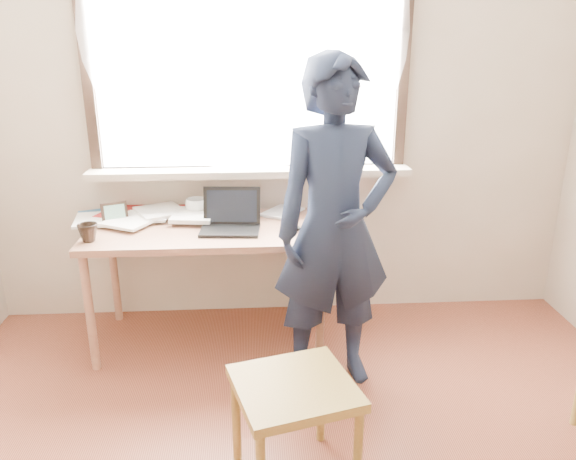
{
  "coord_description": "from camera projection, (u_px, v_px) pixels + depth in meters",
  "views": [
    {
      "loc": [
        -0.19,
        -1.28,
        1.68
      ],
      "look_at": [
        -0.04,
        0.95,
        0.9
      ],
      "focal_mm": 35.0,
      "sensor_mm": 36.0,
      "label": 1
    }
  ],
  "objects": [
    {
      "name": "desk",
      "position": [
        208.0,
        239.0,
        3.08
      ],
      "size": [
        1.29,
        0.64,
        0.69
      ],
      "color": "#906148",
      "rests_on": "ground"
    },
    {
      "name": "desk_clutter",
      "position": [
        141.0,
        217.0,
        3.16
      ],
      "size": [
        0.81,
        0.48,
        0.05
      ],
      "color": "white",
      "rests_on": "desk"
    },
    {
      "name": "work_chair",
      "position": [
        294.0,
        399.0,
        2.13
      ],
      "size": [
        0.53,
        0.51,
        0.44
      ],
      "color": "olive",
      "rests_on": "ground"
    },
    {
      "name": "mug_white",
      "position": [
        197.0,
        207.0,
        3.24
      ],
      "size": [
        0.17,
        0.17,
        0.1
      ],
      "primitive_type": "imported",
      "rotation": [
        0.0,
        0.0,
        0.41
      ],
      "color": "white",
      "rests_on": "desk"
    },
    {
      "name": "person",
      "position": [
        335.0,
        228.0,
        2.67
      ],
      "size": [
        0.64,
        0.47,
        1.62
      ],
      "primitive_type": "imported",
      "rotation": [
        0.0,
        0.0,
        0.15
      ],
      "color": "black",
      "rests_on": "ground"
    },
    {
      "name": "room_shell",
      "position": [
        316.0,
        54.0,
        1.43
      ],
      "size": [
        3.52,
        4.02,
        2.61
      ],
      "color": "#B7A893",
      "rests_on": "ground"
    },
    {
      "name": "laptop",
      "position": [
        231.0,
        220.0,
        3.02
      ],
      "size": [
        0.33,
        0.28,
        0.21
      ],
      "color": "black",
      "rests_on": "desk"
    },
    {
      "name": "mug_dark",
      "position": [
        88.0,
        233.0,
        2.83
      ],
      "size": [
        0.14,
        0.14,
        0.09
      ],
      "primitive_type": "imported",
      "rotation": [
        0.0,
        0.0,
        -0.52
      ],
      "color": "black",
      "rests_on": "desk"
    },
    {
      "name": "book_a",
      "position": [
        130.0,
        216.0,
        3.2
      ],
      "size": [
        0.23,
        0.3,
        0.03
      ],
      "primitive_type": "imported",
      "rotation": [
        0.0,
        0.0,
        0.04
      ],
      "color": "white",
      "rests_on": "desk"
    },
    {
      "name": "mouse",
      "position": [
        293.0,
        228.0,
        2.99
      ],
      "size": [
        0.09,
        0.06,
        0.03
      ],
      "primitive_type": "ellipsoid",
      "color": "black",
      "rests_on": "desk"
    },
    {
      "name": "book_b",
      "position": [
        270.0,
        210.0,
        3.32
      ],
      "size": [
        0.28,
        0.29,
        0.02
      ],
      "primitive_type": "imported",
      "rotation": [
        0.0,
        0.0,
        -0.6
      ],
      "color": "white",
      "rests_on": "desk"
    },
    {
      "name": "picture_frame",
      "position": [
        115.0,
        214.0,
        3.1
      ],
      "size": [
        0.14,
        0.07,
        0.11
      ],
      "color": "black",
      "rests_on": "desk"
    }
  ]
}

